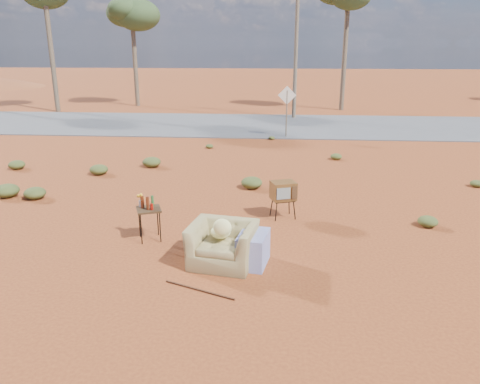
{
  "coord_description": "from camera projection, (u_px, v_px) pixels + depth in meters",
  "views": [
    {
      "loc": [
        1.09,
        -8.21,
        3.9
      ],
      "look_at": [
        0.33,
        1.49,
        0.8
      ],
      "focal_mm": 35.0,
      "sensor_mm": 36.0,
      "label": 1
    }
  ],
  "objects": [
    {
      "name": "ground",
      "position": [
        217.0,
        254.0,
        9.06
      ],
      "size": [
        140.0,
        140.0,
        0.0
      ],
      "primitive_type": "plane",
      "color": "brown",
      "rests_on": "ground"
    },
    {
      "name": "highway",
      "position": [
        255.0,
        125.0,
        23.31
      ],
      "size": [
        140.0,
        7.0,
        0.04
      ],
      "primitive_type": "cube",
      "color": "#565659",
      "rests_on": "ground"
    },
    {
      "name": "armchair",
      "position": [
        228.0,
        239.0,
        8.54
      ],
      "size": [
        1.51,
        0.95,
        1.03
      ],
      "rotation": [
        0.0,
        0.0,
        -0.17
      ],
      "color": "#938250",
      "rests_on": "ground"
    },
    {
      "name": "side_table",
      "position": [
        147.0,
        207.0,
        9.55
      ],
      "size": [
        0.61,
        0.61,
        0.96
      ],
      "rotation": [
        0.0,
        0.0,
        0.37
      ],
      "color": "#3B2715",
      "rests_on": "ground"
    },
    {
      "name": "road_sign",
      "position": [
        287.0,
        102.0,
        19.89
      ],
      "size": [
        0.78,
        0.06,
        2.19
      ],
      "color": "brown",
      "rests_on": "ground"
    },
    {
      "name": "eucalyptus_near_left",
      "position": [
        132.0,
        17.0,
        28.91
      ],
      "size": [
        3.2,
        3.2,
        6.6
      ],
      "color": "brown",
      "rests_on": "ground"
    },
    {
      "name": "scrub_patch",
      "position": [
        208.0,
        182.0,
        13.27
      ],
      "size": [
        17.49,
        8.07,
        0.33
      ],
      "color": "#444B21",
      "rests_on": "ground"
    },
    {
      "name": "rusty_bar",
      "position": [
        199.0,
        290.0,
        7.71
      ],
      "size": [
        1.23,
        0.54,
        0.04
      ],
      "primitive_type": "cylinder",
      "rotation": [
        0.0,
        1.57,
        -0.4
      ],
      "color": "#462512",
      "rests_on": "ground"
    },
    {
      "name": "utility_pole_center",
      "position": [
        296.0,
        38.0,
        24.28
      ],
      "size": [
        1.4,
        0.2,
        8.0
      ],
      "color": "brown",
      "rests_on": "ground"
    },
    {
      "name": "tv_unit",
      "position": [
        283.0,
        191.0,
        10.77
      ],
      "size": [
        0.65,
        0.59,
        0.87
      ],
      "rotation": [
        0.0,
        0.0,
        0.34
      ],
      "color": "black",
      "rests_on": "ground"
    }
  ]
}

